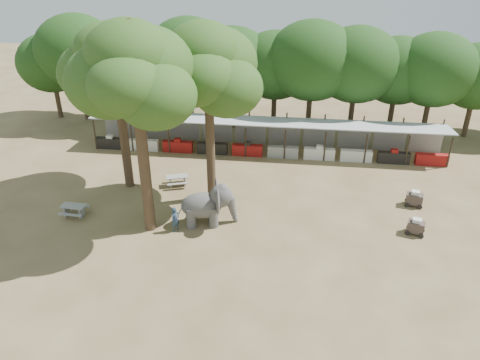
# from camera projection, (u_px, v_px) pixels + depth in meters

# --- Properties ---
(ground) EXTENTS (100.00, 100.00, 0.00)m
(ground) POSITION_uv_depth(u_px,v_px,m) (247.00, 256.00, 25.55)
(ground) COLOR brown
(ground) RESTS_ON ground
(vendor_stalls) EXTENTS (28.00, 2.99, 2.80)m
(vendor_stalls) POSITION_uv_depth(u_px,v_px,m) (266.00, 138.00, 37.10)
(vendor_stalls) COLOR #ABAEB3
(vendor_stalls) RESTS_ON ground
(yard_tree_left) EXTENTS (7.10, 6.90, 11.02)m
(yard_tree_left) POSITION_uv_depth(u_px,v_px,m) (114.00, 68.00, 28.96)
(yard_tree_left) COLOR #332316
(yard_tree_left) RESTS_ON ground
(yard_tree_center) EXTENTS (7.10, 6.90, 12.04)m
(yard_tree_center) POSITION_uv_depth(u_px,v_px,m) (133.00, 75.00, 23.79)
(yard_tree_center) COLOR #332316
(yard_tree_center) RESTS_ON ground
(yard_tree_back) EXTENTS (7.10, 6.90, 11.36)m
(yard_tree_back) POSITION_uv_depth(u_px,v_px,m) (206.00, 70.00, 27.28)
(yard_tree_back) COLOR #332316
(yard_tree_back) RESTS_ON ground
(backdrop_trees) EXTENTS (46.46, 5.95, 8.33)m
(backdrop_trees) POSITION_uv_depth(u_px,v_px,m) (272.00, 67.00, 39.57)
(backdrop_trees) COLOR #332316
(backdrop_trees) RESTS_ON ground
(elephant) EXTENTS (3.55, 2.63, 2.64)m
(elephant) POSITION_uv_depth(u_px,v_px,m) (208.00, 204.00, 27.81)
(elephant) COLOR #444141
(elephant) RESTS_ON ground
(handler) EXTENTS (0.63, 0.69, 1.59)m
(handler) POSITION_uv_depth(u_px,v_px,m) (175.00, 219.00, 27.32)
(handler) COLOR #26384C
(handler) RESTS_ON ground
(picnic_table_near) EXTENTS (1.56, 1.41, 0.75)m
(picnic_table_near) POSITION_uv_depth(u_px,v_px,m) (74.00, 209.00, 28.93)
(picnic_table_near) COLOR gray
(picnic_table_near) RESTS_ON ground
(picnic_table_far) EXTENTS (1.80, 1.71, 0.73)m
(picnic_table_far) POSITION_uv_depth(u_px,v_px,m) (177.00, 179.00, 32.40)
(picnic_table_far) COLOR gray
(picnic_table_far) RESTS_ON ground
(cart_front) EXTENTS (1.21, 0.97, 1.03)m
(cart_front) POSITION_uv_depth(u_px,v_px,m) (416.00, 227.00, 27.18)
(cart_front) COLOR #372A26
(cart_front) RESTS_ON ground
(cart_back) EXTENTS (1.23, 0.93, 1.07)m
(cart_back) POSITION_uv_depth(u_px,v_px,m) (414.00, 198.00, 29.99)
(cart_back) COLOR #372A26
(cart_back) RESTS_ON ground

